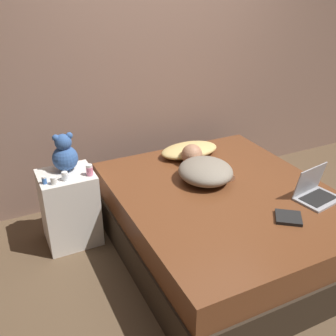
% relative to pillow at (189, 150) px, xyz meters
% --- Properties ---
extents(ground_plane, '(12.00, 12.00, 0.00)m').
position_rel_pillow_xyz_m(ground_plane, '(-0.07, -0.71, -0.59)').
color(ground_plane, brown).
extents(wall_back, '(8.00, 0.06, 2.60)m').
position_rel_pillow_xyz_m(wall_back, '(-0.07, 0.52, 0.71)').
color(wall_back, '#846656').
rests_on(wall_back, ground_plane).
extents(bed, '(1.61, 1.91, 0.53)m').
position_rel_pillow_xyz_m(bed, '(-0.07, -0.71, -0.32)').
color(bed, '#2D2319').
rests_on(bed, ground_plane).
extents(nightstand, '(0.43, 0.38, 0.63)m').
position_rel_pillow_xyz_m(nightstand, '(-1.15, -0.06, -0.27)').
color(nightstand, silver).
rests_on(nightstand, ground_plane).
extents(pillow, '(0.55, 0.32, 0.10)m').
position_rel_pillow_xyz_m(pillow, '(0.00, 0.00, 0.00)').
color(pillow, tan).
rests_on(pillow, bed).
extents(person_lying, '(0.51, 0.67, 0.18)m').
position_rel_pillow_xyz_m(person_lying, '(-0.11, -0.43, 0.03)').
color(person_lying, gray).
rests_on(person_lying, bed).
extents(laptop, '(0.35, 0.29, 0.24)m').
position_rel_pillow_xyz_m(laptop, '(0.48, -1.08, 0.00)').
color(laptop, '#9E9EA3').
rests_on(laptop, bed).
extents(teddy_bear, '(0.20, 0.20, 0.31)m').
position_rel_pillow_xyz_m(teddy_bear, '(-1.12, 0.00, 0.18)').
color(teddy_bear, '#335693').
rests_on(teddy_bear, nightstand).
extents(bottle_clear, '(0.05, 0.05, 0.07)m').
position_rel_pillow_xyz_m(bottle_clear, '(-1.17, -0.17, 0.08)').
color(bottle_clear, silver).
rests_on(bottle_clear, nightstand).
extents(bottle_pink, '(0.05, 0.05, 0.09)m').
position_rel_pillow_xyz_m(bottle_pink, '(-0.98, -0.17, 0.09)').
color(bottle_pink, pink).
rests_on(bottle_pink, nightstand).
extents(bottle_blue, '(0.04, 0.04, 0.06)m').
position_rel_pillow_xyz_m(bottle_blue, '(-1.32, -0.15, 0.08)').
color(bottle_blue, '#3866B2').
rests_on(bottle_blue, nightstand).
extents(bottle_white, '(0.05, 0.05, 0.06)m').
position_rel_pillow_xyz_m(bottle_white, '(-1.26, -0.19, 0.08)').
color(bottle_white, white).
rests_on(bottle_white, nightstand).
extents(book, '(0.24, 0.24, 0.02)m').
position_rel_pillow_xyz_m(book, '(0.11, -1.21, -0.04)').
color(book, black).
rests_on(book, bed).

